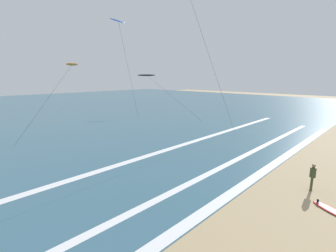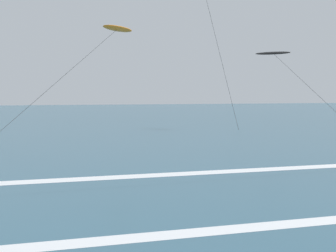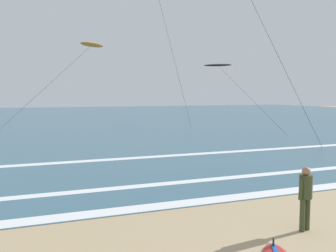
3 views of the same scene
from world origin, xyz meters
name	(u,v)px [view 1 (image 1 of 3)]	position (x,y,z in m)	size (l,w,h in m)	color
ocean_surface	(30,111)	(0.00, 53.77, 0.01)	(140.00, 90.00, 0.01)	#386075
wave_foam_shoreline	(261,173)	(0.65, 9.17, 0.01)	(38.36, 0.67, 0.01)	white
wave_foam_mid_break	(232,162)	(1.15, 11.69, 0.01)	(38.18, 0.51, 0.01)	white
wave_foam_outer_break	(153,154)	(-1.70, 17.48, 0.01)	(49.83, 0.65, 0.01)	white
surfer_foreground_main	(313,175)	(0.13, 6.05, 0.96)	(0.52, 0.32, 1.60)	#384223
surfboard_near_water	(333,211)	(-1.66, 4.67, 0.05)	(1.46, 2.15, 0.25)	red
kite_orange_low_near	(72,65)	(-0.46, 33.75, 7.92)	(10.05, 6.19, 8.19)	orange
kite_blue_high_left	(118,22)	(4.61, 30.50, 13.34)	(6.33, 2.91, 13.65)	blue
kite_black_mid_center	(147,75)	(14.02, 35.85, 6.62)	(3.03, 13.61, 6.89)	black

